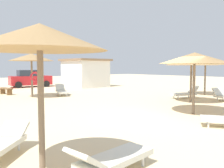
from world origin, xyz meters
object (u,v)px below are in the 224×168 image
object	(u,v)px
parasol_1	(191,60)
parasol_2	(206,60)
lounger_6	(111,158)
bench_1	(95,84)
lounger_1	(185,93)
parasol_5	(31,58)
parasol_3	(195,58)
beach_cabana	(85,73)
lounger_0	(0,144)
lounger_5	(61,91)
bench_2	(6,90)
parasol_0	(40,38)
parked_car	(30,79)

from	to	relation	value
parasol_1	parasol_2	distance (m)	4.29
lounger_6	bench_1	xyz separation A→B (m)	(12.25, 15.67, 0.03)
parasol_2	lounger_1	distance (m)	3.51
parasol_1	parasol_5	size ratio (longest dim) A/B	0.99
parasol_1	parasol_3	xyz separation A→B (m)	(-3.09, -1.85, -0.03)
bench_1	beach_cabana	size ratio (longest dim) A/B	0.37
lounger_0	bench_1	world-z (taller)	lounger_0
lounger_5	bench_1	size ratio (longest dim) A/B	1.29
parasol_5	bench_1	size ratio (longest dim) A/B	1.94
bench_2	parasol_1	bearing A→B (deg)	-60.34
lounger_1	beach_cabana	world-z (taller)	beach_cabana
parasol_5	bench_2	distance (m)	3.73
lounger_6	bench_1	bearing A→B (deg)	51.99
parasol_0	parked_car	size ratio (longest dim) A/B	0.68
parked_car	beach_cabana	bearing A→B (deg)	-39.32
parasol_3	lounger_1	bearing A→B (deg)	33.86
parasol_2	lounger_1	size ratio (longest dim) A/B	1.52
parasol_0	bench_2	size ratio (longest dim) A/B	1.89
parked_car	lounger_1	bearing A→B (deg)	-76.60
parasol_3	bench_2	world-z (taller)	parasol_3
lounger_1	bench_1	size ratio (longest dim) A/B	1.28
parasol_1	lounger_1	world-z (taller)	parasol_1
lounger_5	beach_cabana	world-z (taller)	beach_cabana
parasol_2	bench_2	bearing A→B (deg)	136.14
parasol_0	beach_cabana	world-z (taller)	parasol_0
bench_2	beach_cabana	bearing A→B (deg)	10.72
lounger_0	bench_1	size ratio (longest dim) A/B	1.21
parasol_1	lounger_5	size ratio (longest dim) A/B	1.49
lounger_0	beach_cabana	distance (m)	19.43
parasol_1	lounger_0	bearing A→B (deg)	-172.91
parasol_5	parasol_2	bearing A→B (deg)	-36.71
parasol_2	bench_1	world-z (taller)	parasol_2
parasol_5	lounger_1	distance (m)	10.48
parasol_0	parked_car	world-z (taller)	parasol_0
parasol_1	bench_2	bearing A→B (deg)	119.66
lounger_0	beach_cabana	bearing A→B (deg)	47.58
lounger_0	bench_2	distance (m)	13.50
lounger_0	lounger_5	distance (m)	11.91
parasol_0	parasol_2	size ratio (longest dim) A/B	0.97
parasol_0	bench_2	xyz separation A→B (m)	(4.25, 14.16, -2.27)
bench_2	parasol_5	bearing A→B (deg)	-75.27
parasol_5	beach_cabana	bearing A→B (deg)	29.76
parasol_2	parasol_1	bearing A→B (deg)	-164.16
parasol_5	lounger_5	distance (m)	3.10
lounger_1	lounger_6	xyz separation A→B (m)	(-11.14, -4.92, -0.01)
parasol_1	bench_1	xyz separation A→B (m)	(2.49, 11.91, -2.11)
lounger_6	bench_2	distance (m)	15.45
lounger_0	bench_2	xyz separation A→B (m)	(4.57, 12.70, 0.03)
parasol_5	lounger_0	bearing A→B (deg)	-118.27
parasol_3	bench_2	bearing A→B (deg)	104.29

